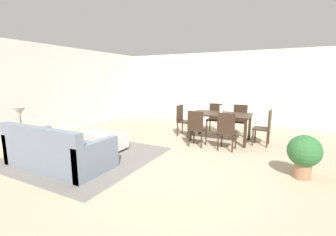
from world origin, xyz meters
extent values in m
plane|color=tan|center=(0.00, 0.00, 0.00)|extent=(10.80, 10.80, 0.00)
cube|color=silver|center=(0.00, 5.00, 1.35)|extent=(9.00, 0.12, 2.70)
cube|color=silver|center=(-4.50, 0.50, 1.35)|extent=(0.12, 11.00, 2.70)
cube|color=slate|center=(-2.00, -0.45, 0.00)|extent=(3.00, 2.80, 0.01)
cube|color=slate|center=(-2.00, -1.05, 0.21)|extent=(2.10, 1.00, 0.42)
cube|color=slate|center=(-2.00, -1.46, 0.64)|extent=(2.10, 0.16, 0.44)
cube|color=slate|center=(-2.98, -1.05, 0.31)|extent=(0.14, 1.00, 0.62)
cube|color=slate|center=(-1.02, -1.05, 0.31)|extent=(0.14, 1.00, 0.62)
cube|color=slate|center=(-2.41, -1.21, 0.59)|extent=(0.34, 0.11, 0.35)
cube|color=silver|center=(-1.59, -1.21, 0.59)|extent=(0.35, 0.09, 0.34)
cube|color=silver|center=(-2.00, 0.14, 0.23)|extent=(1.18, 0.53, 0.33)
cylinder|color=#332319|center=(-2.54, 0.36, 0.03)|extent=(0.05, 0.05, 0.06)
cylinder|color=#332319|center=(-1.46, 0.36, 0.03)|extent=(0.05, 0.05, 0.06)
cylinder|color=#332319|center=(-2.54, -0.07, 0.03)|extent=(0.05, 0.05, 0.06)
cylinder|color=#332319|center=(-1.46, -0.07, 0.03)|extent=(0.05, 0.05, 0.06)
cube|color=olive|center=(-3.35, -0.97, 0.54)|extent=(0.40, 0.40, 0.03)
cylinder|color=olive|center=(-3.52, -0.80, 0.26)|extent=(0.04, 0.04, 0.52)
cylinder|color=olive|center=(-3.18, -0.80, 0.26)|extent=(0.04, 0.04, 0.52)
cylinder|color=olive|center=(-3.52, -1.14, 0.26)|extent=(0.04, 0.04, 0.52)
cylinder|color=olive|center=(-3.18, -1.14, 0.26)|extent=(0.04, 0.04, 0.52)
cylinder|color=brown|center=(-3.35, -0.97, 0.57)|extent=(0.16, 0.16, 0.02)
cylinder|color=brown|center=(-3.35, -0.97, 0.74)|extent=(0.02, 0.02, 0.32)
cone|color=beige|center=(-3.35, -0.97, 0.99)|extent=(0.26, 0.26, 0.18)
cube|color=#332319|center=(0.36, 2.22, 0.74)|extent=(1.58, 0.93, 0.04)
cube|color=#332319|center=(-0.37, 2.62, 0.36)|extent=(0.07, 0.07, 0.72)
cube|color=#332319|center=(1.09, 2.62, 0.36)|extent=(0.07, 0.07, 0.72)
cube|color=#332319|center=(-0.37, 1.81, 0.36)|extent=(0.07, 0.07, 0.72)
cube|color=#332319|center=(1.09, 1.81, 0.36)|extent=(0.07, 0.07, 0.72)
cube|color=#332319|center=(-0.02, 1.45, 0.43)|extent=(0.41, 0.41, 0.04)
cube|color=#332319|center=(-0.03, 1.27, 0.69)|extent=(0.40, 0.05, 0.47)
cylinder|color=#332319|center=(-0.18, 1.63, 0.21)|extent=(0.04, 0.04, 0.41)
cylinder|color=#332319|center=(0.16, 1.62, 0.21)|extent=(0.04, 0.04, 0.41)
cylinder|color=#332319|center=(-0.19, 1.29, 0.21)|extent=(0.04, 0.04, 0.41)
cylinder|color=#332319|center=(0.15, 1.28, 0.21)|extent=(0.04, 0.04, 0.41)
cube|color=#332319|center=(0.73, 1.47, 0.43)|extent=(0.41, 0.41, 0.04)
cube|color=#332319|center=(0.72, 1.29, 0.69)|extent=(0.40, 0.05, 0.47)
cylinder|color=#332319|center=(0.56, 1.64, 0.21)|extent=(0.04, 0.04, 0.41)
cylinder|color=#332319|center=(0.90, 1.63, 0.21)|extent=(0.04, 0.04, 0.41)
cylinder|color=#332319|center=(0.55, 1.30, 0.21)|extent=(0.04, 0.04, 0.41)
cylinder|color=#332319|center=(0.89, 1.29, 0.21)|extent=(0.04, 0.04, 0.41)
cube|color=#332319|center=(-0.03, 2.97, 0.43)|extent=(0.40, 0.40, 0.04)
cube|color=#332319|center=(-0.03, 3.15, 0.69)|extent=(0.40, 0.04, 0.47)
cylinder|color=#332319|center=(0.14, 2.80, 0.21)|extent=(0.04, 0.04, 0.41)
cylinder|color=#332319|center=(-0.20, 2.80, 0.21)|extent=(0.04, 0.04, 0.41)
cylinder|color=#332319|center=(0.14, 3.14, 0.21)|extent=(0.04, 0.04, 0.41)
cylinder|color=#332319|center=(-0.20, 3.14, 0.21)|extent=(0.04, 0.04, 0.41)
cube|color=#332319|center=(0.74, 2.99, 0.43)|extent=(0.43, 0.43, 0.04)
cube|color=#332319|center=(0.73, 3.17, 0.69)|extent=(0.40, 0.07, 0.47)
cylinder|color=#332319|center=(0.93, 2.83, 0.21)|extent=(0.04, 0.04, 0.41)
cylinder|color=#332319|center=(0.59, 2.81, 0.21)|extent=(0.04, 0.04, 0.41)
cylinder|color=#332319|center=(0.90, 3.17, 0.21)|extent=(0.04, 0.04, 0.41)
cylinder|color=#332319|center=(0.56, 3.15, 0.21)|extent=(0.04, 0.04, 0.41)
cube|color=#332319|center=(1.42, 2.26, 0.43)|extent=(0.42, 0.42, 0.04)
cube|color=#332319|center=(1.60, 2.25, 0.69)|extent=(0.06, 0.40, 0.47)
cylinder|color=#332319|center=(1.24, 2.10, 0.21)|extent=(0.04, 0.04, 0.41)
cylinder|color=#332319|center=(1.26, 2.44, 0.21)|extent=(0.04, 0.04, 0.41)
cylinder|color=#332319|center=(1.58, 2.08, 0.21)|extent=(0.04, 0.04, 0.41)
cylinder|color=#332319|center=(1.60, 2.42, 0.21)|extent=(0.04, 0.04, 0.41)
cube|color=#332319|center=(-0.69, 2.24, 0.43)|extent=(0.41, 0.41, 0.04)
cube|color=#332319|center=(-0.87, 2.24, 0.69)|extent=(0.05, 0.40, 0.47)
cylinder|color=#332319|center=(-0.52, 2.41, 0.21)|extent=(0.04, 0.04, 0.41)
cylinder|color=#332319|center=(-0.53, 2.07, 0.21)|extent=(0.04, 0.04, 0.41)
cylinder|color=#332319|center=(-0.86, 2.41, 0.21)|extent=(0.04, 0.04, 0.41)
cylinder|color=#332319|center=(-0.87, 2.07, 0.21)|extent=(0.04, 0.04, 0.41)
cylinder|color=silver|center=(0.37, 2.18, 0.88)|extent=(0.08, 0.08, 0.23)
cube|color=silver|center=(-2.11, 0.12, 0.41)|extent=(0.29, 0.24, 0.03)
cylinder|color=#996B4C|center=(2.25, 0.46, 0.13)|extent=(0.28, 0.28, 0.26)
sphere|color=#2D6633|center=(2.25, 0.46, 0.49)|extent=(0.55, 0.55, 0.55)
camera|label=1|loc=(1.86, -3.89, 1.72)|focal=24.14mm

